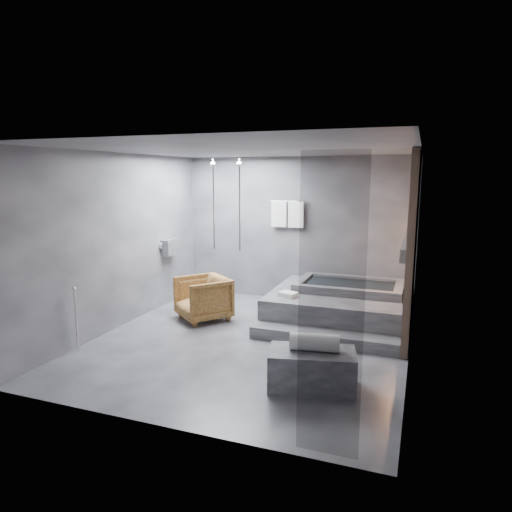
% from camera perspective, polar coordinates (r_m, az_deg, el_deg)
% --- Properties ---
extents(room, '(5.00, 5.04, 2.82)m').
position_cam_1_polar(room, '(6.64, 3.20, 3.85)').
color(room, '#313134').
rests_on(room, ground).
extents(tub_deck, '(2.20, 2.00, 0.50)m').
position_cam_1_polar(tub_deck, '(7.94, 10.22, -6.16)').
color(tub_deck, '#373739').
rests_on(tub_deck, ground).
extents(tub_step, '(2.20, 0.36, 0.18)m').
position_cam_1_polar(tub_step, '(6.89, 8.43, -10.07)').
color(tub_step, '#373739').
rests_on(tub_step, ground).
extents(concrete_bench, '(1.09, 0.75, 0.45)m').
position_cam_1_polar(concrete_bench, '(5.51, 7.01, -13.86)').
color(concrete_bench, '#38383B').
rests_on(concrete_bench, ground).
extents(driftwood_chair, '(1.13, 1.13, 0.74)m').
position_cam_1_polar(driftwood_chair, '(7.89, -6.64, -5.27)').
color(driftwood_chair, '#4B2E12').
rests_on(driftwood_chair, ground).
extents(rolled_towel, '(0.60, 0.30, 0.20)m').
position_cam_1_polar(rolled_towel, '(5.39, 7.33, -10.64)').
color(rolled_towel, white).
rests_on(rolled_towel, concrete_bench).
extents(deck_towel, '(0.33, 0.29, 0.07)m').
position_cam_1_polar(deck_towel, '(7.46, 4.04, -4.80)').
color(deck_towel, silver).
rests_on(deck_towel, tub_deck).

